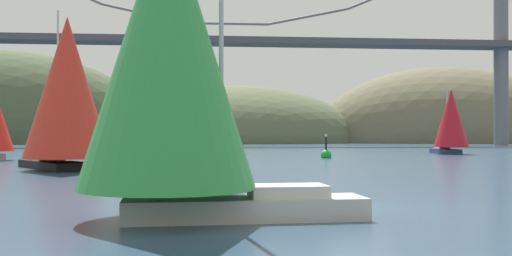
# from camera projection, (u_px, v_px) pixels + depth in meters

# --- Properties ---
(ground_plane) EXTENTS (360.00, 360.00, 0.00)m
(ground_plane) POSITION_uv_depth(u_px,v_px,m) (360.00, 207.00, 20.98)
(ground_plane) COLOR #2D4760
(headland_center) EXTENTS (63.83, 44.00, 29.12)m
(headland_center) POSITION_uv_depth(u_px,v_px,m) (239.00, 143.00, 155.83)
(headland_center) COLOR #5B6647
(headland_center) RESTS_ON ground_plane
(headland_right) EXTENTS (71.07, 44.00, 39.95)m
(headland_right) POSITION_uv_depth(u_px,v_px,m) (445.00, 142.00, 161.11)
(headland_right) COLOR #6B664C
(headland_right) RESTS_ON ground_plane
(suspension_bridge) EXTENTS (145.36, 6.00, 43.19)m
(suspension_bridge) POSITION_uv_depth(u_px,v_px,m) (227.00, 37.00, 115.70)
(suspension_bridge) COLOR slate
(suspension_bridge) RESTS_ON ground_plane
(sailboat_crimson_sail) EXTENTS (4.22, 7.00, 8.04)m
(sailboat_crimson_sail) POSITION_uv_depth(u_px,v_px,m) (451.00, 120.00, 72.80)
(sailboat_crimson_sail) COLOR navy
(sailboat_crimson_sail) RESTS_ON ground_plane
(sailboat_orange_sail) EXTENTS (6.72, 8.25, 8.84)m
(sailboat_orange_sail) POSITION_uv_depth(u_px,v_px,m) (131.00, 115.00, 51.79)
(sailboat_orange_sail) COLOR #191E4C
(sailboat_orange_sail) RESTS_ON ground_plane
(sailboat_scarlet_sail) EXTENTS (8.72, 10.45, 11.23)m
(sailboat_scarlet_sail) POSITION_uv_depth(u_px,v_px,m) (67.00, 90.00, 41.50)
(sailboat_scarlet_sail) COLOR black
(sailboat_scarlet_sail) RESTS_ON ground_plane
(sailboat_green_sail) EXTENTS (8.67, 5.48, 9.81)m
(sailboat_green_sail) POSITION_uv_depth(u_px,v_px,m) (171.00, 52.00, 17.69)
(sailboat_green_sail) COLOR #B7B2A8
(sailboat_green_sail) RESTS_ON ground_plane
(channel_buoy) EXTENTS (1.10, 1.10, 2.64)m
(channel_buoy) POSITION_uv_depth(u_px,v_px,m) (326.00, 154.00, 61.39)
(channel_buoy) COLOR green
(channel_buoy) RESTS_ON ground_plane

